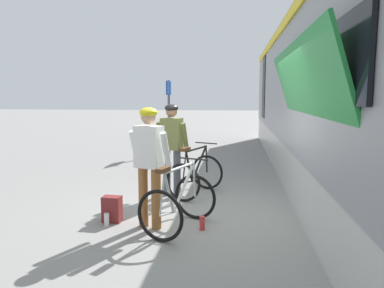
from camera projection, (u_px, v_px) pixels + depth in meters
The scene contains 10 objects.
ground_plane at pixel (217, 216), 5.91m from camera, with size 80.00×80.00×0.00m, color gray.
train_car at pixel (375, 93), 6.65m from camera, with size 3.30×19.27×3.88m.
cyclist_near_in_olive at pixel (172, 141), 7.01m from camera, with size 0.66×0.42×1.76m.
cyclist_far_in_white at pixel (149, 157), 5.28m from camera, with size 0.66×0.44×1.76m.
bicycle_near_black at pixel (196, 175), 7.12m from camera, with size 1.04×1.25×0.99m.
bicycle_far_silver at pixel (179, 203), 5.29m from camera, with size 1.04×1.25×0.99m.
backpack_on_platform at pixel (112, 209), 5.64m from camera, with size 0.28×0.18×0.40m, color maroon.
water_bottle_near_the_bikes at pixel (202, 223), 5.31m from camera, with size 0.08×0.08×0.20m, color red.
water_bottle_by_the_backpack at pixel (107, 219), 5.49m from camera, with size 0.07×0.07×0.19m, color silver.
platform_sign_post at pixel (169, 104), 12.01m from camera, with size 0.08×0.70×2.40m.
Camera 1 is at (0.28, -5.71, 1.94)m, focal length 34.46 mm.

